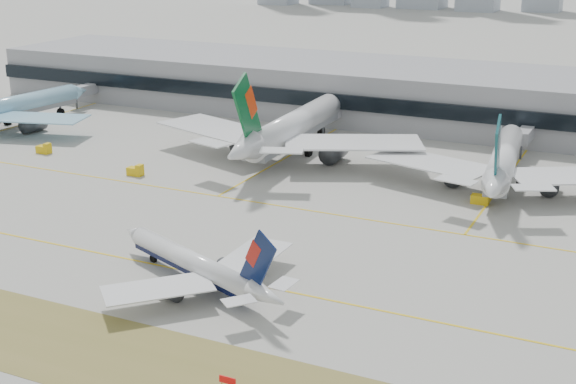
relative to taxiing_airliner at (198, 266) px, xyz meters
The scene contains 10 objects.
ground 10.26m from the taxiing_airliner, 65.12° to the left, with size 3000.00×3000.00×0.00m, color #A4A29A.
taxiing_airliner is the anchor object (origin of this frame).
widebody_korean 121.38m from the taxiing_airliner, 146.34° to the left, with size 56.32×55.46×20.20m.
widebody_eva 76.18m from the taxiing_airliner, 104.49° to the left, with size 68.40×66.90×24.40m.
widebody_cathay 77.00m from the taxiing_airliner, 65.41° to the left, with size 56.99×56.09×20.43m.
terminal 123.82m from the taxiing_airliner, 88.10° to the left, with size 280.00×43.10×15.00m.
hold_sign_right 29.57m from the taxiing_airliner, 51.80° to the right, with size 2.20×0.15×1.35m.
gse_b 61.39m from the taxiing_airliner, 134.49° to the left, with size 3.55×2.00×2.60m.
gse_c 64.92m from the taxiing_airliner, 61.90° to the left, with size 3.55×2.00×2.60m.
gse_a 89.28m from the taxiing_airliner, 146.27° to the left, with size 3.55×2.00×2.60m.
Camera 1 is at (56.52, -104.42, 51.85)m, focal length 50.00 mm.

